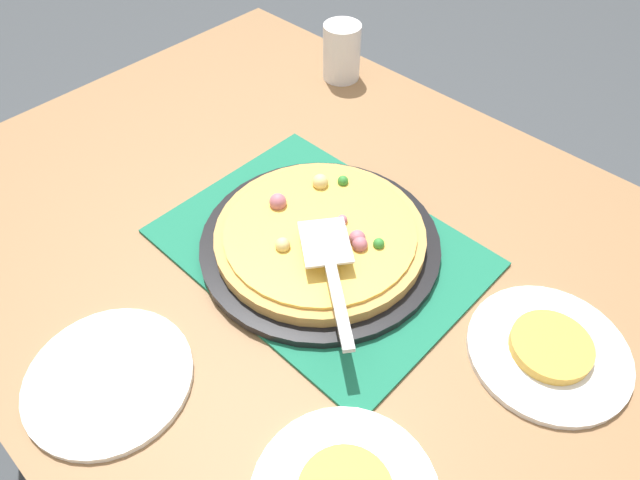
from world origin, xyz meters
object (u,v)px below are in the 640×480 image
(pizza, at_px, (320,234))
(plate_side, at_px, (109,379))
(pizza_pan, at_px, (320,243))
(plate_near_left, at_px, (548,351))
(served_slice_left, at_px, (551,346))
(pizza_server, at_px, (331,267))
(cup_near, at_px, (342,52))

(pizza, xyz_separation_m, plate_side, (-0.04, -0.36, -0.03))
(pizza_pan, bearing_deg, plate_near_left, 11.89)
(plate_near_left, height_order, served_slice_left, served_slice_left)
(pizza, height_order, pizza_server, pizza_server)
(pizza_pan, distance_m, served_slice_left, 0.37)
(pizza, relative_size, plate_side, 1.50)
(pizza_pan, bearing_deg, pizza_server, -37.57)
(pizza, height_order, plate_side, pizza)
(plate_side, bearing_deg, plate_near_left, 47.65)
(pizza_pan, xyz_separation_m, pizza, (-0.00, 0.00, 0.02))
(served_slice_left, height_order, cup_near, cup_near)
(plate_near_left, relative_size, cup_near, 1.83)
(pizza_pan, xyz_separation_m, pizza_server, (0.08, -0.06, 0.06))
(plate_near_left, relative_size, pizza_server, 1.06)
(plate_near_left, distance_m, cup_near, 0.75)
(pizza_pan, height_order, served_slice_left, served_slice_left)
(served_slice_left, bearing_deg, pizza_pan, -168.11)
(pizza, relative_size, plate_near_left, 1.50)
(plate_near_left, distance_m, plate_side, 0.59)
(plate_near_left, bearing_deg, plate_side, -132.35)
(pizza_pan, height_order, plate_near_left, pizza_pan)
(pizza_pan, relative_size, served_slice_left, 3.45)
(pizza, height_order, served_slice_left, pizza)
(plate_side, relative_size, pizza_server, 1.06)
(plate_side, relative_size, cup_near, 1.83)
(plate_near_left, height_order, pizza_server, pizza_server)
(plate_near_left, xyz_separation_m, pizza_server, (-0.28, -0.14, 0.06))
(plate_near_left, xyz_separation_m, served_slice_left, (0.00, 0.00, 0.01))
(cup_near, relative_size, pizza_server, 0.58)
(plate_near_left, relative_size, served_slice_left, 2.00)
(served_slice_left, xyz_separation_m, pizza_server, (-0.28, -0.14, 0.05))
(pizza_pan, relative_size, plate_near_left, 1.73)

